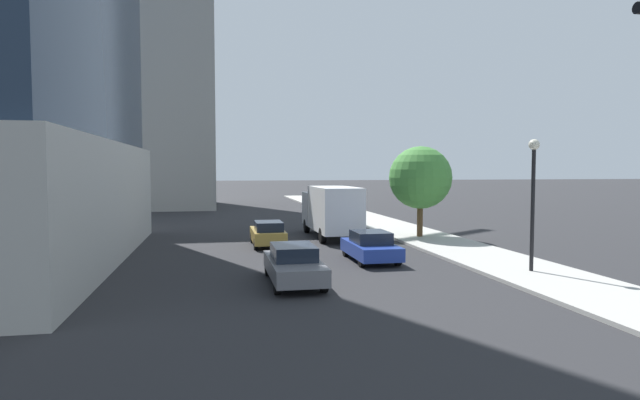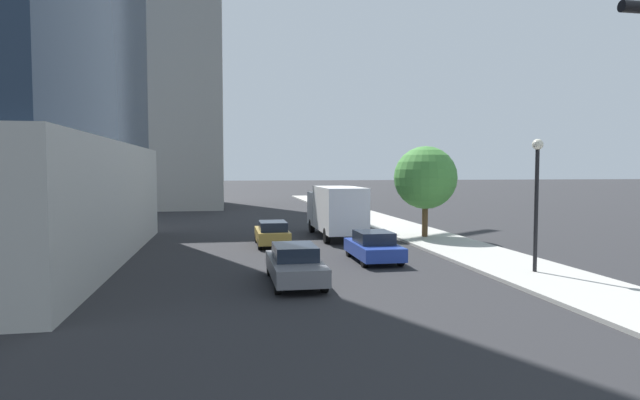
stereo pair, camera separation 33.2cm
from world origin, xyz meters
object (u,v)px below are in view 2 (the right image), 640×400
at_px(car_gray, 295,264).
at_px(street_lamp, 537,184).
at_px(car_blue, 374,247).
at_px(box_truck, 336,209).
at_px(construction_building, 162,45).
at_px(street_tree, 425,178).
at_px(car_gold, 272,233).

bearing_deg(car_gray, street_lamp, -1.41).
distance_m(car_blue, box_truck, 8.59).
height_order(construction_building, car_gray, construction_building).
distance_m(street_lamp, box_truck, 14.15).
height_order(street_lamp, street_tree, street_tree).
bearing_deg(street_lamp, street_tree, 91.21).
bearing_deg(car_blue, box_truck, 90.00).
xyz_separation_m(street_tree, car_blue, (-5.32, -7.01, -3.11)).
height_order(construction_building, box_truck, construction_building).
distance_m(street_lamp, car_blue, 7.68).
bearing_deg(car_gold, construction_building, 105.88).
distance_m(construction_building, box_truck, 37.27).
bearing_deg(street_lamp, car_gray, 178.59).
xyz_separation_m(construction_building, car_blue, (13.71, -38.93, -17.75)).
bearing_deg(box_truck, street_lamp, -66.61).
bearing_deg(box_truck, car_blue, -90.00).
bearing_deg(construction_building, car_blue, -70.59).
bearing_deg(street_tree, street_lamp, -88.79).
xyz_separation_m(car_blue, box_truck, (0.00, 8.52, 1.12)).
bearing_deg(box_truck, construction_building, 114.28).
height_order(street_tree, car_gold, street_tree).
height_order(street_lamp, car_gold, street_lamp).
bearing_deg(car_gray, construction_building, 102.38).
relative_size(construction_building, car_gold, 10.67).
xyz_separation_m(car_gray, box_truck, (4.27, 12.63, 1.08)).
bearing_deg(car_gray, box_truck, 71.32).
height_order(construction_building, street_lamp, construction_building).
bearing_deg(construction_building, street_tree, -59.18).
distance_m(car_gold, car_blue, 7.14).
xyz_separation_m(car_gold, car_gray, (-0.00, -9.83, 0.02)).
bearing_deg(car_blue, car_gray, -136.12).
bearing_deg(construction_building, car_gray, -77.62).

